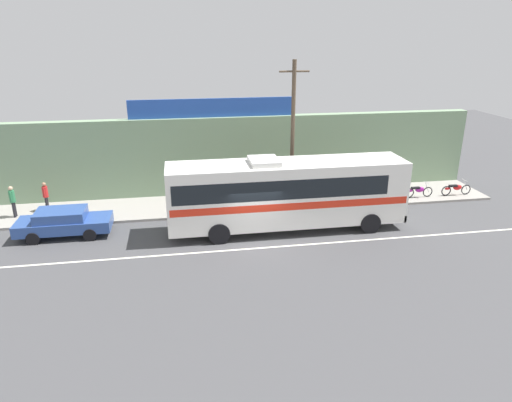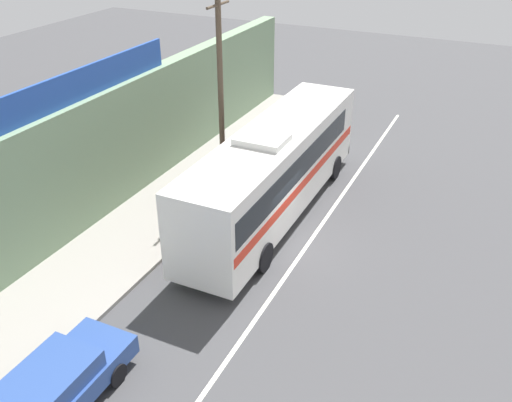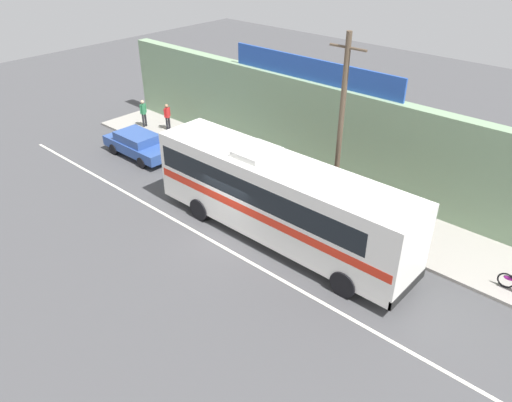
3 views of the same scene
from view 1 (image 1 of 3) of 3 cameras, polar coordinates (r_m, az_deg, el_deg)
name	(u,v)px [view 1 (image 1 of 3)]	position (r m, az deg, el deg)	size (l,w,h in m)	color
ground_plane	(256,241)	(22.47, -0.04, -4.97)	(70.00, 70.00, 0.00)	#444447
sidewalk_slab	(241,203)	(27.19, -1.87, -0.25)	(30.00, 3.60, 0.14)	gray
storefront_facade	(236,156)	(28.53, -2.52, 5.63)	(30.00, 0.70, 4.80)	gray
storefront_billboard	(213,108)	(27.81, -5.28, 11.40)	(9.89, 0.12, 1.10)	#234CAD
road_center_stripe	(259,248)	(21.76, 0.31, -5.84)	(30.00, 0.14, 0.01)	silver
intercity_bus	(285,191)	(23.11, 3.66, 1.23)	(11.91, 2.62, 3.78)	white
parked_car	(64,222)	(24.66, -22.69, -2.41)	(4.49, 1.84, 1.37)	#2D4C93
utility_pole	(293,135)	(25.32, 4.54, 8.19)	(1.60, 0.22, 8.09)	brown
motorcycle_blue	(418,191)	(29.45, 19.41, 1.22)	(1.83, 0.56, 0.94)	black
motorcycle_black	(456,188)	(30.70, 23.47, 1.43)	(1.94, 0.56, 0.94)	black
pedestrian_by_curb	(12,199)	(27.87, -27.88, 0.21)	(0.30, 0.48, 1.73)	black
pedestrian_far_left	(45,194)	(28.07, -24.58, 0.75)	(0.30, 0.48, 1.65)	black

